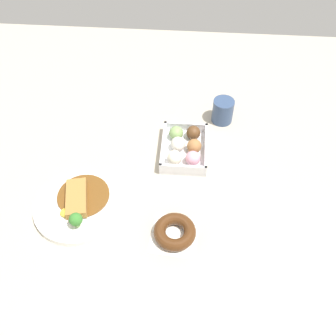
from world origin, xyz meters
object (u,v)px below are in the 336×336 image
at_px(curry_plate, 78,205).
at_px(chocolate_ring_donut, 175,232).
at_px(coffee_mug, 223,111).
at_px(donut_box, 185,147).

bearing_deg(curry_plate, chocolate_ring_donut, -103.40).
bearing_deg(chocolate_ring_donut, coffee_mug, -15.90).
bearing_deg(coffee_mug, donut_box, 143.33).
distance_m(donut_box, coffee_mug, 0.20).
xyz_separation_m(donut_box, chocolate_ring_donut, (-0.29, 0.01, -0.01)).
height_order(donut_box, chocolate_ring_donut, donut_box).
bearing_deg(coffee_mug, curry_plate, 134.17).
distance_m(curry_plate, chocolate_ring_donut, 0.28).
height_order(curry_plate, chocolate_ring_donut, curry_plate).
distance_m(donut_box, chocolate_ring_donut, 0.29).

